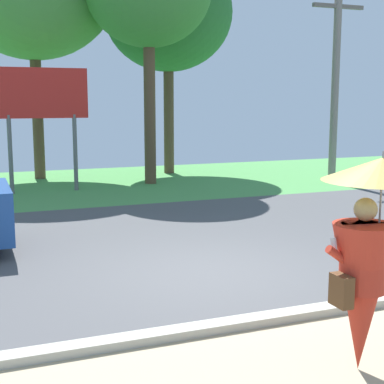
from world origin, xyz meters
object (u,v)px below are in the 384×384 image
(monk_pedestrian, at_px, (368,254))
(utility_pole, at_px, (335,81))
(roadside_billboard, at_px, (41,102))
(tree_right_mid, at_px, (168,13))

(monk_pedestrian, bearing_deg, utility_pole, 48.48)
(roadside_billboard, height_order, tree_right_mid, tree_right_mid)
(monk_pedestrian, xyz_separation_m, utility_pole, (7.32, 10.93, 2.04))
(monk_pedestrian, height_order, roadside_billboard, roadside_billboard)
(utility_pole, xyz_separation_m, tree_right_mid, (-4.09, 4.12, 2.41))
(monk_pedestrian, bearing_deg, roadside_billboard, 89.31)
(utility_pole, bearing_deg, tree_right_mid, 134.80)
(utility_pole, relative_size, roadside_billboard, 1.73)
(tree_right_mid, bearing_deg, monk_pedestrian, -102.10)
(monk_pedestrian, relative_size, utility_pole, 0.35)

